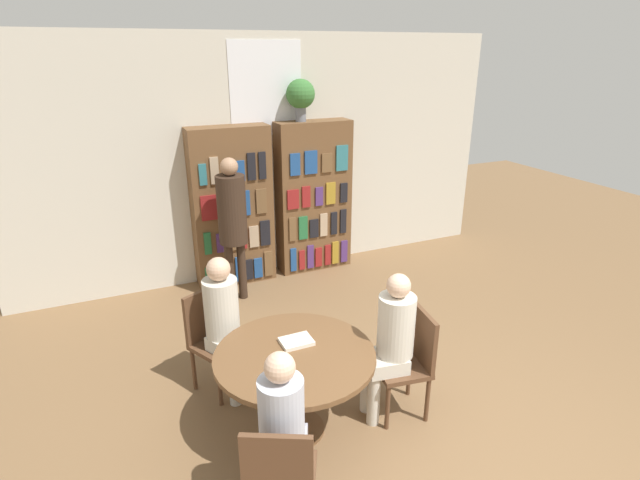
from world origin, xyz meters
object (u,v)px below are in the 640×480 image
at_px(seated_reader_right, 391,337).
at_px(reading_table, 295,367).
at_px(flower_vase, 301,95).
at_px(bookshelf_left, 232,208).
at_px(seated_reader_left, 225,319).
at_px(chair_near_camera, 280,477).
at_px(chair_far_side, 410,358).
at_px(bookshelf_right, 314,197).
at_px(seated_reader_back, 283,426).
at_px(librarian_standing, 232,215).
at_px(chair_left_side, 213,335).

bearing_deg(seated_reader_right, reading_table, 90.00).
bearing_deg(flower_vase, bookshelf_left, -179.71).
bearing_deg(bookshelf_left, seated_reader_left, -106.83).
distance_m(reading_table, chair_near_camera, 0.94).
xyz_separation_m(reading_table, chair_far_side, (0.93, -0.15, -0.09)).
bearing_deg(seated_reader_left, seated_reader_right, 117.00).
distance_m(bookshelf_right, reading_table, 3.20).
bearing_deg(seated_reader_back, librarian_standing, 107.13).
xyz_separation_m(bookshelf_right, reading_table, (-1.40, -2.85, -0.39)).
distance_m(chair_left_side, librarian_standing, 1.72).
bearing_deg(librarian_standing, flower_vase, 25.62).
bearing_deg(librarian_standing, chair_near_camera, -100.73).
xyz_separation_m(chair_left_side, seated_reader_left, (0.08, -0.16, 0.23)).
bearing_deg(seated_reader_left, bookshelf_right, -155.91).
relative_size(bookshelf_left, chair_near_camera, 2.20).
bearing_deg(reading_table, chair_far_side, -8.93).
xyz_separation_m(flower_vase, seated_reader_left, (-1.58, -2.17, -1.55)).
bearing_deg(bookshelf_right, seated_reader_right, -102.26).
distance_m(bookshelf_right, librarian_standing, 1.32).
distance_m(flower_vase, chair_far_side, 3.50).
xyz_separation_m(bookshelf_left, bookshelf_right, (1.09, 0.00, 0.00)).
distance_m(seated_reader_left, seated_reader_back, 1.36).
bearing_deg(flower_vase, chair_left_side, -129.49).
bearing_deg(bookshelf_left, reading_table, -96.18).
relative_size(bookshelf_right, flower_vase, 3.91).
height_order(chair_left_side, seated_reader_back, seated_reader_back).
bearing_deg(seated_reader_right, librarian_standing, 22.08).
xyz_separation_m(bookshelf_right, chair_near_camera, (-1.82, -3.68, -0.48)).
bearing_deg(librarian_standing, bookshelf_left, 75.43).
xyz_separation_m(chair_far_side, seated_reader_back, (-1.27, -0.53, 0.21)).
relative_size(reading_table, chair_left_side, 1.34).
relative_size(chair_near_camera, chair_left_side, 1.00).
xyz_separation_m(chair_left_side, seated_reader_back, (0.08, -1.51, 0.21)).
relative_size(seated_reader_left, seated_reader_right, 1.01).
height_order(flower_vase, chair_left_side, flower_vase).
height_order(reading_table, librarian_standing, librarian_standing).
distance_m(flower_vase, seated_reader_back, 4.17).
bearing_deg(reading_table, flower_vase, 66.61).
bearing_deg(seated_reader_right, flower_vase, -0.25).
bearing_deg(bookshelf_left, chair_left_side, -110.10).
bearing_deg(reading_table, seated_reader_back, -116.93).
bearing_deg(chair_near_camera, seated_reader_right, 58.30).
bearing_deg(librarian_standing, seated_reader_left, -107.50).
distance_m(chair_near_camera, seated_reader_back, 0.28).
xyz_separation_m(seated_reader_left, seated_reader_back, (0.00, -1.36, -0.02)).
bearing_deg(chair_left_side, bookshelf_right, -159.30).
relative_size(seated_reader_right, seated_reader_back, 1.00).
bearing_deg(librarian_standing, chair_far_side, -73.25).
bearing_deg(chair_far_side, bookshelf_left, 20.62).
distance_m(chair_left_side, seated_reader_back, 1.53).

